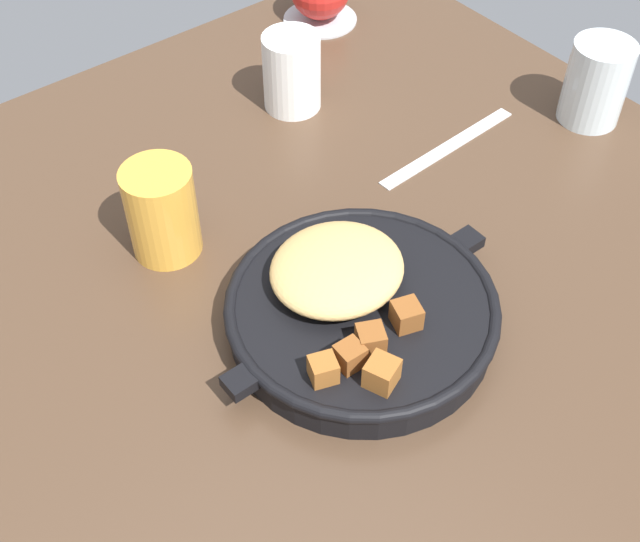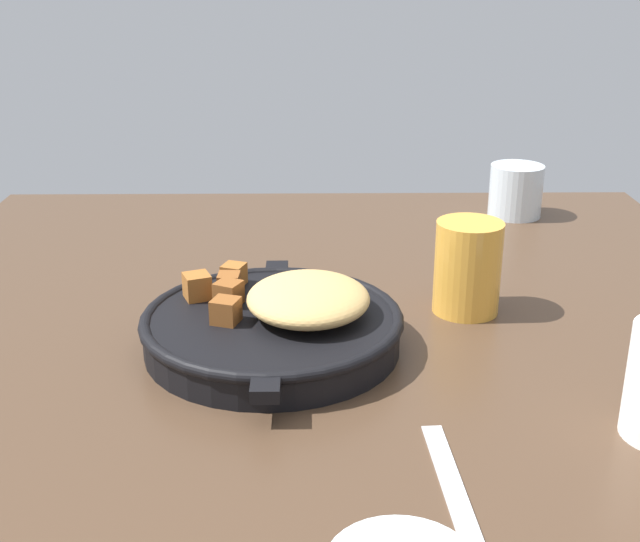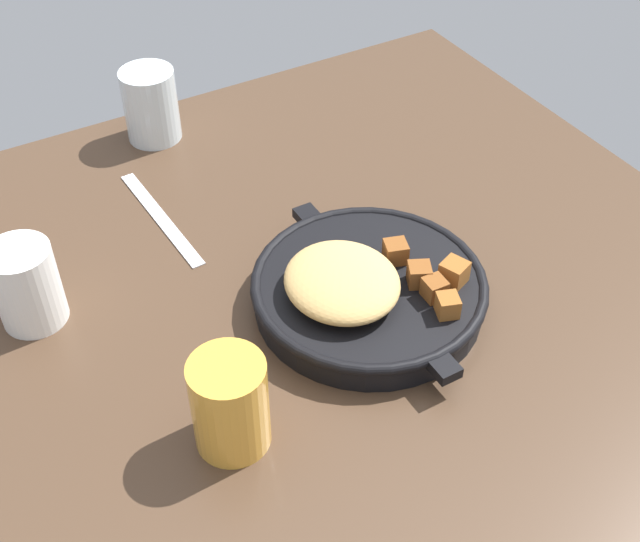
{
  "view_description": "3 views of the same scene",
  "coord_description": "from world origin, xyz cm",
  "px_view_note": "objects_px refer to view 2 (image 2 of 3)",
  "views": [
    {
      "loc": [
        -30.58,
        -41.08,
        60.48
      ],
      "look_at": [
        1.56,
        -0.56,
        4.55
      ],
      "focal_mm": 46.92,
      "sensor_mm": 36.0,
      "label": 1
    },
    {
      "loc": [
        74.36,
        -1.55,
        35.61
      ],
      "look_at": [
        0.43,
        -0.55,
        6.98
      ],
      "focal_mm": 46.47,
      "sensor_mm": 36.0,
      "label": 2
    },
    {
      "loc": [
        -49.57,
        30.98,
        63.16
      ],
      "look_at": [
        5.0,
        -0.48,
        5.18
      ],
      "focal_mm": 46.78,
      "sensor_mm": 36.0,
      "label": 3
    }
  ],
  "objects_px": {
    "butter_knife": "(460,506)",
    "cast_iron_skillet": "(277,323)",
    "juice_glass_amber": "(468,267)",
    "water_glass_short": "(516,191)"
  },
  "relations": [
    {
      "from": "butter_knife",
      "to": "water_glass_short",
      "type": "height_order",
      "value": "water_glass_short"
    },
    {
      "from": "cast_iron_skillet",
      "to": "butter_knife",
      "type": "height_order",
      "value": "cast_iron_skillet"
    },
    {
      "from": "butter_knife",
      "to": "juice_glass_amber",
      "type": "bearing_deg",
      "value": 166.49
    },
    {
      "from": "juice_glass_amber",
      "to": "water_glass_short",
      "type": "relative_size",
      "value": 1.3
    },
    {
      "from": "butter_knife",
      "to": "cast_iron_skillet",
      "type": "bearing_deg",
      "value": -154.58
    },
    {
      "from": "cast_iron_skillet",
      "to": "butter_knife",
      "type": "relative_size",
      "value": 1.44
    },
    {
      "from": "cast_iron_skillet",
      "to": "water_glass_short",
      "type": "relative_size",
      "value": 3.91
    },
    {
      "from": "cast_iron_skillet",
      "to": "butter_knife",
      "type": "xyz_separation_m",
      "value": [
        0.25,
        0.13,
        -0.02
      ]
    },
    {
      "from": "cast_iron_skillet",
      "to": "butter_knife",
      "type": "distance_m",
      "value": 0.28
    },
    {
      "from": "juice_glass_amber",
      "to": "water_glass_short",
      "type": "distance_m",
      "value": 0.36
    }
  ]
}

